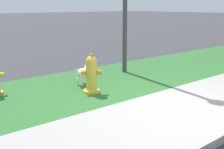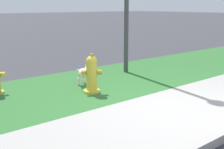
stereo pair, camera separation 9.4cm
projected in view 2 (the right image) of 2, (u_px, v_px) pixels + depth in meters
The scene contains 5 objects.
ground_plane at pixel (181, 111), 4.99m from camera, with size 120.00×120.00×0.00m, color #38383D.
sidewalk_pavement at pixel (181, 110), 4.98m from camera, with size 18.00×1.87×0.01m, color #9E9993.
grass_verge at pixel (93, 83), 6.70m from camera, with size 18.00×2.78×0.01m, color #2D662D.
fire_hydrant_mid_block at pixel (92, 74), 5.93m from camera, with size 0.37×0.36×0.76m.
small_white_dog at pixel (84, 73), 6.63m from camera, with size 0.47×0.32×0.42m.
Camera 2 is at (-3.94, -2.86, 1.65)m, focal length 50.00 mm.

